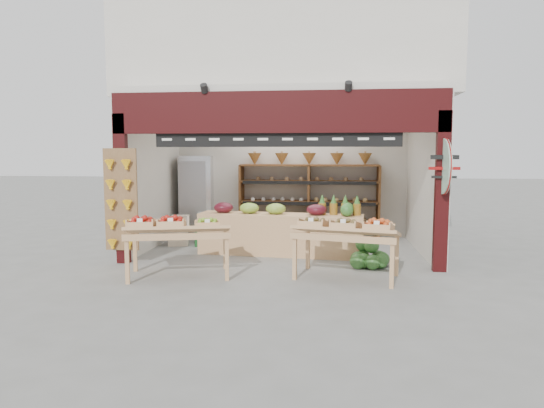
{
  "coord_description": "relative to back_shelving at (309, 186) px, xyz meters",
  "views": [
    {
      "loc": [
        0.89,
        -9.25,
        1.96
      ],
      "look_at": [
        -0.16,
        -0.2,
        1.01
      ],
      "focal_mm": 32.0,
      "sensor_mm": 36.0,
      "label": 1
    }
  ],
  "objects": [
    {
      "name": "display_table_right",
      "position": [
        0.74,
        -3.6,
        -0.41
      ],
      "size": [
        1.75,
        1.22,
        1.02
      ],
      "color": "tan",
      "rests_on": "ground"
    },
    {
      "name": "display_table_left",
      "position": [
        -2.03,
        -3.79,
        -0.41
      ],
      "size": [
        1.78,
        1.26,
        1.03
      ],
      "color": "tan",
      "rests_on": "ground"
    },
    {
      "name": "cardboard_stack",
      "position": [
        -2.49,
        -1.18,
        -0.97
      ],
      "size": [
        1.02,
        0.79,
        0.64
      ],
      "color": "silver",
      "rests_on": "ground"
    },
    {
      "name": "back_shelving",
      "position": [
        0.0,
        0.0,
        0.0
      ],
      "size": [
        3.22,
        0.53,
        1.97
      ],
      "color": "brown",
      "rests_on": "ground"
    },
    {
      "name": "mid_counter",
      "position": [
        -0.48,
        -1.96,
        -0.77
      ],
      "size": [
        3.21,
        0.91,
        1.01
      ],
      "color": "tan",
      "rests_on": "ground"
    },
    {
      "name": "watermelon_pile",
      "position": [
        1.16,
        -2.81,
        -1.03
      ],
      "size": [
        0.7,
        0.65,
        0.5
      ],
      "color": "#18491D",
      "rests_on": "ground"
    },
    {
      "name": "shop_structure",
      "position": [
        -0.45,
        -0.32,
        2.71
      ],
      "size": [
        6.36,
        5.12,
        5.4
      ],
      "color": "beige",
      "rests_on": "ground"
    },
    {
      "name": "gift_sign",
      "position": [
        2.3,
        -3.08,
        0.54
      ],
      "size": [
        0.04,
        0.93,
        0.92
      ],
      "color": "#A1CBB9",
      "rests_on": "ground"
    },
    {
      "name": "banana_board",
      "position": [
        -3.18,
        -3.11,
        -0.09
      ],
      "size": [
        0.6,
        0.15,
        1.8
      ],
      "color": "brown",
      "rests_on": "ground"
    },
    {
      "name": "refrigerator",
      "position": [
        -2.64,
        -0.11,
        -0.26
      ],
      "size": [
        0.84,
        0.84,
        1.9
      ],
      "primitive_type": "cube",
      "rotation": [
        0.0,
        0.0,
        0.14
      ],
      "color": "silver",
      "rests_on": "ground"
    },
    {
      "name": "ground",
      "position": [
        -0.45,
        -1.94,
        -1.21
      ],
      "size": [
        60.0,
        60.0,
        0.0
      ],
      "primitive_type": "plane",
      "color": "slate",
      "rests_on": "ground"
    }
  ]
}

